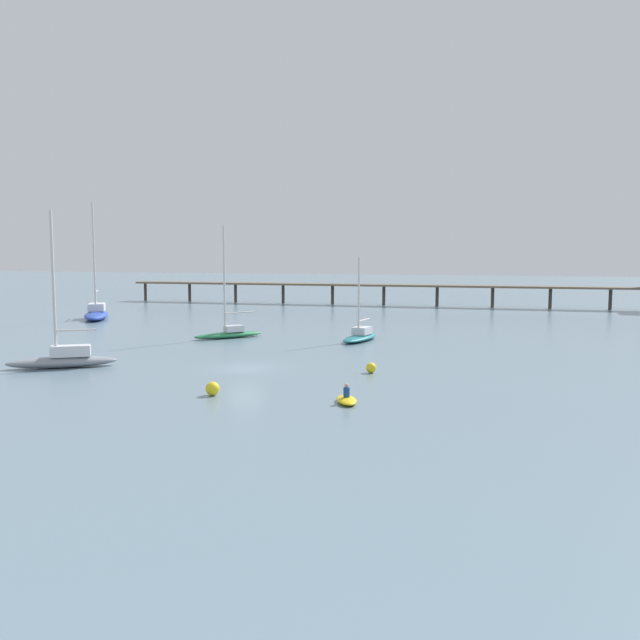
{
  "coord_description": "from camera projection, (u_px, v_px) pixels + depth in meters",
  "views": [
    {
      "loc": [
        18.05,
        -45.57,
        8.58
      ],
      "look_at": [
        0.0,
        20.92,
        1.5
      ],
      "focal_mm": 37.56,
      "sensor_mm": 36.0,
      "label": 1
    }
  ],
  "objects": [
    {
      "name": "mooring_buoy_near",
      "position": [
        371.0,
        368.0,
        47.36
      ],
      "size": [
        0.74,
        0.74,
        0.74
      ],
      "primitive_type": "sphere",
      "color": "yellow",
      "rests_on": "ground_plane"
    },
    {
      "name": "sailboat_green",
      "position": [
        229.0,
        331.0,
        66.51
      ],
      "size": [
        6.16,
        6.42,
        11.07
      ],
      "color": "#287F4C",
      "rests_on": "ground_plane"
    },
    {
      "name": "sailboat_blue",
      "position": [
        96.0,
        313.0,
        84.88
      ],
      "size": [
        6.95,
        9.61,
        14.66
      ],
      "color": "#2D4CB7",
      "rests_on": "ground_plane"
    },
    {
      "name": "pier",
      "position": [
        472.0,
        282.0,
        102.98
      ],
      "size": [
        86.04,
        4.62,
        7.47
      ],
      "color": "brown",
      "rests_on": "ground_plane"
    },
    {
      "name": "ground_plane",
      "position": [
        246.0,
        368.0,
        49.33
      ],
      "size": [
        400.0,
        400.0,
        0.0
      ],
      "primitive_type": "plane",
      "color": "slate"
    },
    {
      "name": "dinghy_yellow",
      "position": [
        347.0,
        399.0,
        37.96
      ],
      "size": [
        1.92,
        2.66,
        1.14
      ],
      "color": "yellow",
      "rests_on": "ground_plane"
    },
    {
      "name": "sailboat_teal",
      "position": [
        360.0,
        335.0,
        64.37
      ],
      "size": [
        3.2,
        6.86,
        8.04
      ],
      "color": "#1E727A",
      "rests_on": "ground_plane"
    },
    {
      "name": "mooring_buoy_mid",
      "position": [
        213.0,
        389.0,
        39.93
      ],
      "size": [
        0.84,
        0.84,
        0.84
      ],
      "primitive_type": "sphere",
      "color": "yellow",
      "rests_on": "ground_plane"
    },
    {
      "name": "sailboat_gray",
      "position": [
        64.0,
        357.0,
        49.53
      ],
      "size": [
        7.58,
        5.51,
        11.52
      ],
      "color": "gray",
      "rests_on": "ground_plane"
    }
  ]
}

